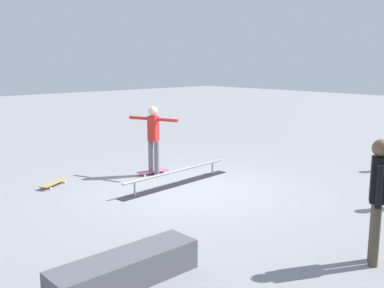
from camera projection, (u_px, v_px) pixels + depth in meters
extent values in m
plane|color=gray|center=(193.00, 190.00, 9.63)|extent=(60.00, 60.00, 0.00)
cube|color=black|center=(177.00, 184.00, 10.06)|extent=(3.25, 0.49, 0.01)
cylinder|color=gray|center=(212.00, 168.00, 10.91)|extent=(0.04, 0.04, 0.32)
cylinder|color=gray|center=(135.00, 189.00, 9.14)|extent=(0.04, 0.04, 0.32)
cylinder|color=gray|center=(177.00, 171.00, 10.00)|extent=(3.07, 0.29, 0.05)
cube|color=#595960|center=(126.00, 270.00, 5.51)|extent=(1.96, 0.54, 0.39)
cylinder|color=slate|center=(157.00, 158.00, 10.81)|extent=(0.16, 0.16, 0.85)
cylinder|color=slate|center=(151.00, 157.00, 10.89)|extent=(0.16, 0.16, 0.85)
cube|color=red|center=(153.00, 128.00, 10.72)|extent=(0.26, 0.27, 0.60)
sphere|color=beige|center=(153.00, 111.00, 10.64)|extent=(0.23, 0.23, 0.23)
cylinder|color=red|center=(167.00, 120.00, 10.49)|extent=(0.26, 0.56, 0.08)
cylinder|color=red|center=(140.00, 118.00, 10.86)|extent=(0.26, 0.56, 0.08)
cube|color=#E05993|center=(153.00, 171.00, 10.95)|extent=(0.82, 0.37, 0.02)
cylinder|color=white|center=(161.00, 171.00, 11.19)|extent=(0.06, 0.04, 0.05)
cylinder|color=white|center=(165.00, 173.00, 11.00)|extent=(0.06, 0.04, 0.05)
cylinder|color=white|center=(141.00, 174.00, 10.93)|extent=(0.06, 0.04, 0.05)
cylinder|color=white|center=(145.00, 176.00, 10.73)|extent=(0.06, 0.04, 0.05)
cylinder|color=brown|center=(375.00, 235.00, 5.97)|extent=(0.17, 0.17, 0.88)
cylinder|color=brown|center=(374.00, 231.00, 6.13)|extent=(0.17, 0.17, 0.88)
cube|color=black|center=(379.00, 180.00, 5.91)|extent=(0.30, 0.29, 0.62)
sphere|color=brown|center=(381.00, 148.00, 5.84)|extent=(0.24, 0.24, 0.24)
cylinder|color=black|center=(379.00, 187.00, 5.78)|extent=(0.11, 0.11, 0.58)
cylinder|color=black|center=(378.00, 181.00, 6.07)|extent=(0.11, 0.11, 0.58)
cube|color=tan|center=(54.00, 183.00, 9.92)|extent=(0.80, 0.57, 0.02)
cylinder|color=white|center=(57.00, 181.00, 10.21)|extent=(0.06, 0.05, 0.05)
cylinder|color=white|center=(65.00, 182.00, 10.14)|extent=(0.06, 0.05, 0.05)
cylinder|color=white|center=(42.00, 188.00, 9.71)|extent=(0.06, 0.05, 0.05)
cylinder|color=white|center=(51.00, 189.00, 9.64)|extent=(0.06, 0.05, 0.05)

